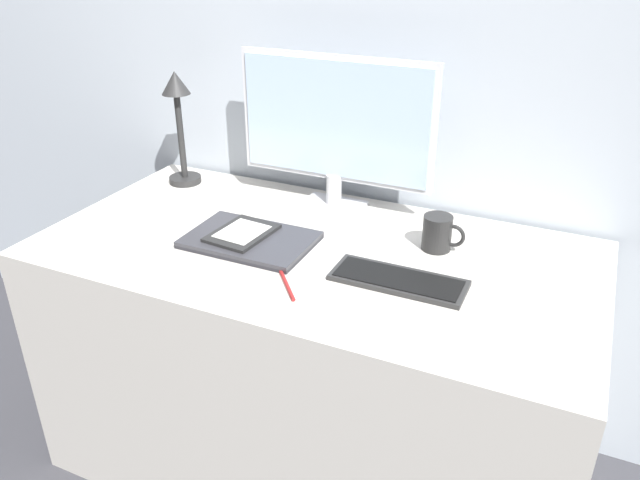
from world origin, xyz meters
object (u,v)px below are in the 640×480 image
at_px(laptop, 250,240).
at_px(ereader, 242,233).
at_px(desk_lamp, 179,115).
at_px(pen, 286,284).
at_px(coffee_mug, 438,233).
at_px(keyboard, 398,280).
at_px(monitor, 335,126).

bearing_deg(laptop, ereader, 175.40).
bearing_deg(desk_lamp, pen, -36.46).
height_order(laptop, desk_lamp, desk_lamp).
relative_size(laptop, coffee_mug, 2.98).
bearing_deg(ereader, keyboard, -4.37).
bearing_deg(desk_lamp, laptop, -35.04).
relative_size(monitor, laptop, 1.77).
height_order(monitor, desk_lamp, monitor).
distance_m(keyboard, coffee_mug, 0.21).
bearing_deg(pen, keyboard, 27.71).
relative_size(keyboard, desk_lamp, 0.89).
distance_m(laptop, coffee_mug, 0.49).
height_order(monitor, laptop, monitor).
xyz_separation_m(laptop, desk_lamp, (-0.41, 0.29, 0.21)).
bearing_deg(ereader, pen, -36.32).
distance_m(monitor, coffee_mug, 0.43).
xyz_separation_m(monitor, laptop, (-0.10, -0.31, -0.23)).
bearing_deg(coffee_mug, monitor, 157.95).
bearing_deg(desk_lamp, coffee_mug, -7.74).
distance_m(ereader, pen, 0.26).
height_order(desk_lamp, coffee_mug, desk_lamp).
height_order(keyboard, ereader, ereader).
bearing_deg(ereader, desk_lamp, 143.45).
xyz_separation_m(ereader, pen, (0.21, -0.15, -0.02)).
xyz_separation_m(laptop, coffee_mug, (0.45, 0.17, 0.04)).
distance_m(monitor, desk_lamp, 0.52).
height_order(keyboard, pen, keyboard).
height_order(laptop, pen, laptop).
bearing_deg(keyboard, desk_lamp, 158.87).
bearing_deg(desk_lamp, monitor, 2.69).
relative_size(monitor, keyboard, 1.83).
bearing_deg(pen, desk_lamp, 143.54).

